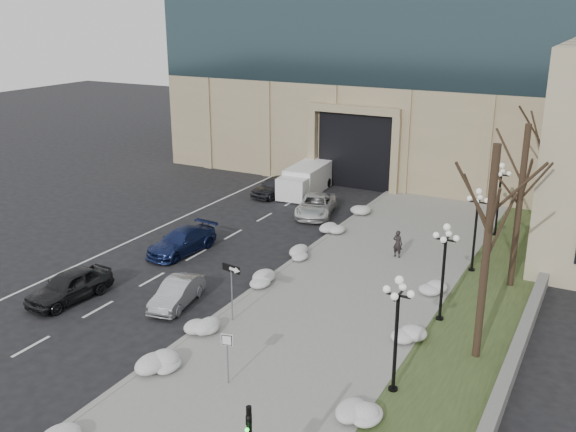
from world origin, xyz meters
name	(u,v)px	position (x,y,z in m)	size (l,w,h in m)	color
ground	(114,415)	(0.00, 0.00, 0.00)	(160.00, 160.00, 0.00)	black
sidewalk	(355,288)	(3.50, 14.00, 0.06)	(9.00, 40.00, 0.12)	gray
curb	(279,271)	(-1.00, 14.00, 0.07)	(0.30, 40.00, 0.14)	gray
grass_strip	(484,315)	(10.00, 14.00, 0.05)	(4.00, 40.00, 0.10)	#334422
stone_wall	(535,301)	(12.00, 16.00, 0.35)	(0.50, 30.00, 0.70)	gray
car_a	(69,286)	(-8.44, 6.16, 0.76)	(1.81, 4.49, 1.53)	black
car_b	(177,293)	(-3.43, 8.19, 0.63)	(1.33, 3.83, 1.26)	#A0A4A8
car_c	(182,241)	(-7.47, 13.96, 0.70)	(1.95, 4.80, 1.39)	navy
car_d	(316,205)	(-3.59, 24.13, 0.70)	(2.31, 5.00, 1.39)	silver
car_e	(275,186)	(-8.43, 27.01, 0.75)	(1.76, 4.38, 1.49)	#2D2D32
pedestrian	(398,244)	(4.06, 18.95, 0.92)	(0.59, 0.39, 1.61)	black
box_truck	(306,180)	(-6.75, 28.90, 1.01)	(2.73, 6.68, 2.07)	white
one_way_sign	(234,276)	(0.10, 7.87, 2.36)	(1.06, 0.36, 2.85)	slate
keep_sign	(227,348)	(2.58, 3.47, 1.62)	(0.47, 0.16, 2.20)	slate
snow_clump_b	(159,366)	(-0.32, 2.95, 0.30)	(1.10, 1.60, 0.36)	silver
snow_clump_c	(203,327)	(-0.70, 6.44, 0.30)	(1.10, 1.60, 0.36)	silver
snow_clump_d	(263,281)	(-0.85, 12.05, 0.30)	(1.10, 1.60, 0.36)	silver
snow_clump_e	(300,254)	(-0.89, 16.38, 0.30)	(1.10, 1.60, 0.36)	silver
snow_clump_f	(331,231)	(-0.89, 20.78, 0.30)	(1.10, 1.60, 0.36)	silver
snow_clump_g	(361,212)	(-0.68, 25.32, 0.30)	(1.10, 1.60, 0.36)	silver
snow_clump_h	(352,419)	(7.74, 3.38, 0.30)	(1.10, 1.60, 0.36)	silver
snow_clump_i	(410,341)	(7.82, 9.56, 0.30)	(1.10, 1.60, 0.36)	silver
snow_clump_j	(436,291)	(7.41, 15.00, 0.30)	(1.10, 1.60, 0.36)	silver
lamppost_a	(397,319)	(8.30, 6.00, 3.07)	(1.18, 1.18, 4.76)	black
lamppost_b	(444,259)	(8.30, 12.50, 3.07)	(1.18, 1.18, 4.76)	black
lamppost_c	(476,219)	(8.30, 19.00, 3.07)	(1.18, 1.18, 4.76)	black
lamppost_d	(500,189)	(8.30, 25.50, 3.07)	(1.18, 1.18, 4.76)	black
tree_near	(489,225)	(10.50, 10.00, 5.83)	(3.20, 3.20, 9.00)	black
tree_mid	(522,184)	(10.50, 18.00, 5.50)	(3.20, 3.20, 8.50)	black
tree_far	(545,142)	(10.50, 26.00, 6.15)	(3.20, 3.20, 9.50)	black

